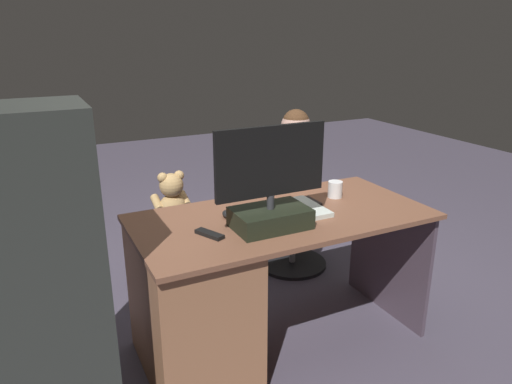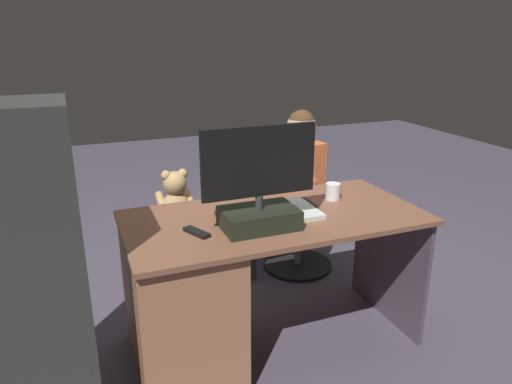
% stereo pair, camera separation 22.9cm
% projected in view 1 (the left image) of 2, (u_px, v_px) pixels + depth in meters
% --- Properties ---
extents(ground_plane, '(10.00, 10.00, 0.00)m').
position_uv_depth(ground_plane, '(247.00, 302.00, 3.04)').
color(ground_plane, '#4C4556').
extents(desk, '(1.51, 0.74, 0.75)m').
position_uv_depth(desk, '(211.00, 293.00, 2.37)').
color(desk, brown).
rests_on(desk, ground_plane).
extents(monitor, '(0.55, 0.23, 0.49)m').
position_uv_depth(monitor, '(270.00, 196.00, 2.22)').
color(monitor, black).
rests_on(monitor, desk).
extents(keyboard, '(0.42, 0.14, 0.02)m').
position_uv_depth(keyboard, '(281.00, 207.00, 2.50)').
color(keyboard, black).
rests_on(keyboard, desk).
extents(computer_mouse, '(0.06, 0.10, 0.04)m').
position_uv_depth(computer_mouse, '(229.00, 214.00, 2.38)').
color(computer_mouse, black).
rests_on(computer_mouse, desk).
extents(cup, '(0.08, 0.08, 0.09)m').
position_uv_depth(cup, '(335.00, 189.00, 2.67)').
color(cup, white).
rests_on(cup, desk).
extents(tv_remote, '(0.10, 0.15, 0.02)m').
position_uv_depth(tv_remote, '(209.00, 234.00, 2.17)').
color(tv_remote, black).
rests_on(tv_remote, desk).
extents(notebook_binder, '(0.22, 0.30, 0.02)m').
position_uv_depth(notebook_binder, '(300.00, 209.00, 2.47)').
color(notebook_binder, silver).
rests_on(notebook_binder, desk).
extents(office_chair_teddy, '(0.50, 0.50, 0.45)m').
position_uv_depth(office_chair_teddy, '(175.00, 250.00, 3.18)').
color(office_chair_teddy, black).
rests_on(office_chair_teddy, ground_plane).
extents(teddy_bear, '(0.24, 0.24, 0.34)m').
position_uv_depth(teddy_bear, '(172.00, 199.00, 3.08)').
color(teddy_bear, tan).
rests_on(teddy_bear, office_chair_teddy).
extents(visitor_chair, '(0.50, 0.50, 0.45)m').
position_uv_depth(visitor_chair, '(293.00, 234.00, 3.44)').
color(visitor_chair, black).
rests_on(visitor_chair, ground_plane).
extents(person, '(0.56, 0.52, 1.14)m').
position_uv_depth(person, '(283.00, 177.00, 3.28)').
color(person, '#CA5E34').
rests_on(person, ground_plane).
extents(equipment_rack, '(0.44, 0.36, 1.40)m').
position_uv_depth(equipment_rack, '(45.00, 293.00, 1.79)').
color(equipment_rack, '#2D312D').
rests_on(equipment_rack, ground_plane).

